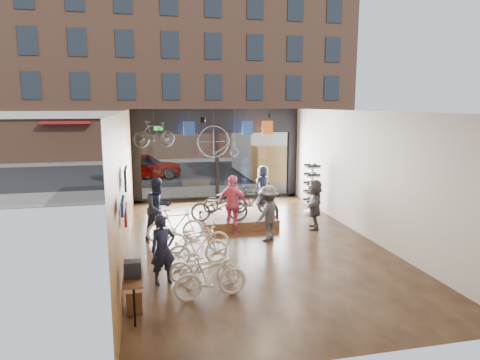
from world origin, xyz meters
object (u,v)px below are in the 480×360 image
object	(u,v)px
display_bike_left	(219,207)
customer_1	(158,208)
floor_bike_4	(197,237)
box_truck	(265,152)
display_bike_mid	(252,200)
customer_3	(268,214)
display_bike_right	(225,199)
floor_bike_2	(205,267)
hung_bike	(154,134)
floor_bike_3	(198,247)
sunglasses_rack	(311,189)
customer_0	(163,249)
floor_bike_5	(176,226)
customer_4	(263,185)
street_car	(143,166)
floor_bike_1	(210,277)
penny_farthing	(220,143)
display_platform	(238,220)
customer_2	(233,204)
customer_5	(315,204)

from	to	relation	value
display_bike_left	customer_1	size ratio (longest dim) A/B	0.98
floor_bike_4	box_truck	bearing A→B (deg)	-19.87
display_bike_mid	customer_1	bearing A→B (deg)	126.08
customer_3	display_bike_right	bearing A→B (deg)	-108.08
floor_bike_2	hung_bike	size ratio (longest dim) A/B	1.00
floor_bike_3	sunglasses_rack	distance (m)	6.39
display_bike_left	hung_bike	distance (m)	4.02
floor_bike_4	customer_0	world-z (taller)	customer_0
customer_1	hung_bike	distance (m)	3.81
floor_bike_4	floor_bike_5	size ratio (longest dim) A/B	1.03
customer_4	floor_bike_4	bearing A→B (deg)	28.90
street_car	customer_4	bearing A→B (deg)	-148.34
display_bike_left	floor_bike_4	bearing A→B (deg)	162.29
floor_bike_2	floor_bike_3	distance (m)	1.18
display_bike_left	display_bike_right	world-z (taller)	display_bike_left
street_car	floor_bike_4	distance (m)	12.66
sunglasses_rack	display_bike_mid	bearing A→B (deg)	-154.88
floor_bike_1	penny_farthing	xyz separation A→B (m)	(1.70, 8.36, 2.03)
display_platform	display_bike_left	xyz separation A→B (m)	(-0.72, -0.54, 0.63)
floor_bike_4	hung_bike	distance (m)	5.47
floor_bike_5	customer_2	xyz separation A→B (m)	(1.84, 0.62, 0.41)
box_truck	customer_2	size ratio (longest dim) A/B	3.90
customer_3	sunglasses_rack	xyz separation A→B (m)	(2.45, 2.71, 0.11)
display_bike_mid	sunglasses_rack	size ratio (longest dim) A/B	0.85
floor_bike_1	floor_bike_5	size ratio (longest dim) A/B	0.93
floor_bike_3	customer_4	distance (m)	6.89
penny_farthing	display_bike_left	bearing A→B (deg)	-100.70
floor_bike_2	customer_0	bearing A→B (deg)	87.53
display_platform	customer_1	xyz separation A→B (m)	(-2.64, -0.97, 0.77)
customer_2	customer_4	world-z (taller)	customer_2
display_bike_right	customer_0	bearing A→B (deg)	139.11
floor_bike_2	customer_2	xyz separation A→B (m)	(1.44, 3.79, 0.49)
floor_bike_5	penny_farthing	bearing A→B (deg)	-29.35
floor_bike_2	sunglasses_rack	distance (m)	7.23
customer_3	hung_bike	distance (m)	5.62
box_truck	customer_2	bearing A→B (deg)	-111.28
customer_4	hung_bike	world-z (taller)	hung_bike
display_bike_left	penny_farthing	size ratio (longest dim) A/B	1.14
display_bike_right	box_truck	bearing A→B (deg)	-40.27
floor_bike_1	hung_bike	world-z (taller)	hung_bike
floor_bike_4	display_bike_left	distance (m)	2.21
floor_bike_3	floor_bike_4	distance (m)	0.96
floor_bike_2	display_bike_left	xyz separation A→B (m)	(1.05, 4.11, 0.36)
customer_1	display_platform	bearing A→B (deg)	-12.51
floor_bike_2	floor_bike_4	distance (m)	2.14
display_bike_left	customer_3	world-z (taller)	customer_3
customer_0	box_truck	bearing A→B (deg)	48.00
display_bike_mid	sunglasses_rack	world-z (taller)	sunglasses_rack
customer_4	customer_5	bearing A→B (deg)	73.40
display_bike_right	sunglasses_rack	xyz separation A→B (m)	(3.26, 0.15, 0.20)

